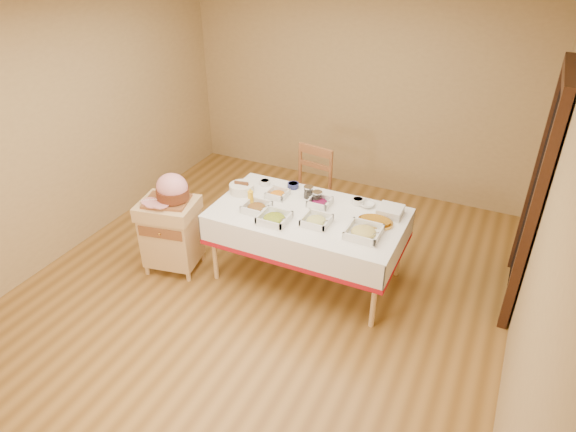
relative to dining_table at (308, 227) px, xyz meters
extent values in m
plane|color=olive|center=(-0.30, -0.30, -0.60)|extent=(5.00, 5.00, 0.00)
plane|color=white|center=(-0.30, -0.30, 2.00)|extent=(5.00, 5.00, 0.00)
plane|color=tan|center=(-0.30, 2.20, 0.70)|extent=(4.50, 0.00, 4.50)
plane|color=tan|center=(-0.30, -2.80, 0.70)|extent=(4.50, 0.00, 4.50)
plane|color=tan|center=(-2.55, -0.30, 0.70)|extent=(0.00, 5.00, 5.00)
plane|color=tan|center=(1.95, -0.30, 0.70)|extent=(0.00, 5.00, 5.00)
cube|color=black|center=(1.91, 0.60, 0.45)|extent=(0.06, 0.90, 2.10)
cube|color=#3B1F12|center=(1.89, 0.10, 0.45)|extent=(0.08, 0.10, 2.10)
cube|color=#3B1F12|center=(1.89, 1.10, 0.45)|extent=(0.08, 0.10, 2.10)
cube|color=#3B1F12|center=(1.89, 0.60, 1.55)|extent=(0.08, 1.10, 0.10)
cube|color=#DFB77B|center=(0.00, 0.00, 0.13)|extent=(1.80, 1.00, 0.04)
cylinder|color=#DFB77B|center=(-0.82, -0.42, -0.24)|extent=(0.05, 0.05, 0.71)
cylinder|color=#DFB77B|center=(-0.82, 0.42, -0.24)|extent=(0.05, 0.05, 0.71)
cylinder|color=#DFB77B|center=(0.82, -0.42, -0.24)|extent=(0.05, 0.05, 0.71)
cylinder|color=#DFB77B|center=(0.82, 0.42, -0.24)|extent=(0.05, 0.05, 0.71)
cube|color=white|center=(0.00, 0.00, 0.16)|extent=(1.82, 1.02, 0.01)
cube|color=#DFB77B|center=(-1.31, -0.44, -0.23)|extent=(0.58, 0.51, 0.55)
cube|color=#DFB77B|center=(-1.31, -0.44, 0.11)|extent=(0.63, 0.55, 0.14)
cube|color=brown|center=(-1.31, -0.66, -0.05)|extent=(0.45, 0.10, 0.11)
sphere|color=gold|center=(-1.31, -0.67, -0.05)|extent=(0.03, 0.03, 0.03)
cylinder|color=#DFB77B|center=(-1.54, -0.63, -0.55)|extent=(0.05, 0.05, 0.09)
cylinder|color=#DFB77B|center=(-1.54, -0.26, -0.55)|extent=(0.05, 0.05, 0.09)
cylinder|color=#DFB77B|center=(-1.08, -0.63, -0.55)|extent=(0.05, 0.05, 0.09)
cylinder|color=#DFB77B|center=(-1.08, -0.26, -0.55)|extent=(0.05, 0.05, 0.09)
cube|color=brown|center=(-0.34, 0.71, -0.09)|extent=(0.52, 0.50, 0.03)
cylinder|color=brown|center=(-0.56, 0.54, -0.35)|extent=(0.04, 0.04, 0.49)
cylinder|color=brown|center=(-0.51, 0.94, -0.35)|extent=(0.04, 0.04, 0.49)
cylinder|color=brown|center=(-0.17, 0.49, -0.35)|extent=(0.04, 0.04, 0.49)
cylinder|color=brown|center=(-0.11, 0.88, -0.35)|extent=(0.04, 0.04, 0.49)
cylinder|color=brown|center=(-0.51, 0.94, 0.16)|extent=(0.04, 0.04, 0.53)
cylinder|color=brown|center=(-0.11, 0.88, 0.16)|extent=(0.04, 0.04, 0.53)
cube|color=brown|center=(-0.31, 0.91, 0.38)|extent=(0.42, 0.09, 0.10)
cube|color=brown|center=(-1.31, -0.44, 0.19)|extent=(0.42, 0.33, 0.03)
ellipsoid|color=pink|center=(-1.26, -0.40, 0.34)|extent=(0.31, 0.28, 0.27)
cylinder|color=#632E16|center=(-1.26, -0.40, 0.27)|extent=(0.32, 0.32, 0.10)
cube|color=silver|center=(-1.36, -0.61, 0.21)|extent=(0.26, 0.12, 0.00)
cylinder|color=silver|center=(-1.40, -0.50, 0.22)|extent=(0.30, 0.09, 0.01)
cube|color=silver|center=(-0.46, -0.18, 0.17)|extent=(0.24, 0.24, 0.01)
ellipsoid|color=#A2121C|center=(-0.46, -0.18, 0.19)|extent=(0.18, 0.18, 0.06)
cylinder|color=silver|center=(-0.41, -0.20, 0.20)|extent=(0.14, 0.01, 0.10)
cube|color=silver|center=(-0.22, -0.29, 0.17)|extent=(0.27, 0.27, 0.02)
ellipsoid|color=gold|center=(-0.22, -0.29, 0.19)|extent=(0.20, 0.20, 0.07)
cylinder|color=silver|center=(-0.16, -0.31, 0.20)|extent=(0.15, 0.01, 0.11)
cube|color=silver|center=(0.15, -0.15, 0.17)|extent=(0.25, 0.25, 0.01)
ellipsoid|color=#C2C368|center=(0.15, -0.15, 0.19)|extent=(0.19, 0.19, 0.07)
cylinder|color=silver|center=(0.20, -0.18, 0.19)|extent=(0.14, 0.01, 0.10)
cube|color=silver|center=(0.60, -0.16, 0.17)|extent=(0.30, 0.30, 0.02)
ellipsoid|color=tan|center=(0.60, -0.16, 0.20)|extent=(0.23, 0.23, 0.08)
cylinder|color=silver|center=(0.67, -0.19, 0.20)|extent=(0.15, 0.01, 0.11)
cube|color=silver|center=(-0.40, 0.15, 0.17)|extent=(0.20, 0.20, 0.01)
ellipsoid|color=orange|center=(-0.40, 0.15, 0.19)|extent=(0.15, 0.15, 0.05)
cylinder|color=silver|center=(-0.36, 0.13, 0.19)|extent=(0.13, 0.01, 0.10)
cube|color=silver|center=(0.05, 0.18, 0.17)|extent=(0.21, 0.21, 0.01)
ellipsoid|color=maroon|center=(0.05, 0.18, 0.19)|extent=(0.16, 0.16, 0.06)
cylinder|color=silver|center=(0.09, 0.15, 0.19)|extent=(0.14, 0.01, 0.10)
cylinder|color=silver|center=(-0.64, 0.33, 0.19)|extent=(0.11, 0.11, 0.05)
cylinder|color=black|center=(-0.64, 0.33, 0.20)|extent=(0.09, 0.09, 0.02)
cylinder|color=navy|center=(-0.34, 0.40, 0.19)|extent=(0.12, 0.12, 0.05)
cylinder|color=maroon|center=(-0.34, 0.40, 0.20)|extent=(0.10, 0.10, 0.02)
cylinder|color=silver|center=(0.37, 0.36, 0.19)|extent=(0.12, 0.12, 0.06)
cylinder|color=orange|center=(0.37, 0.36, 0.21)|extent=(0.09, 0.09, 0.02)
imported|color=silver|center=(-0.06, 0.31, 0.18)|extent=(0.18, 0.18, 0.04)
imported|color=silver|center=(0.47, 0.35, 0.18)|extent=(0.19, 0.19, 0.05)
cylinder|color=silver|center=(-0.11, 0.27, 0.22)|extent=(0.09, 0.09, 0.11)
cylinder|color=silver|center=(-0.11, 0.27, 0.28)|extent=(0.10, 0.10, 0.01)
cylinder|color=black|center=(-0.11, 0.27, 0.20)|extent=(0.08, 0.08, 0.08)
cylinder|color=silver|center=(0.01, 0.20, 0.22)|extent=(0.09, 0.09, 0.11)
cylinder|color=silver|center=(0.01, 0.20, 0.28)|extent=(0.10, 0.10, 0.01)
cylinder|color=black|center=(0.01, 0.20, 0.20)|extent=(0.08, 0.08, 0.08)
cylinder|color=yellow|center=(-0.57, -0.09, 0.23)|extent=(0.06, 0.06, 0.14)
cone|color=yellow|center=(-0.57, -0.09, 0.32)|extent=(0.04, 0.04, 0.03)
cylinder|color=white|center=(-0.77, 0.08, 0.21)|extent=(0.25, 0.25, 0.09)
cube|color=silver|center=(0.72, 0.29, 0.17)|extent=(0.22, 0.22, 0.01)
cube|color=silver|center=(0.72, 0.29, 0.18)|extent=(0.22, 0.22, 0.01)
cube|color=silver|center=(0.72, 0.29, 0.20)|extent=(0.22, 0.22, 0.01)
cube|color=silver|center=(0.72, 0.29, 0.21)|extent=(0.22, 0.22, 0.01)
cube|color=silver|center=(0.72, 0.29, 0.22)|extent=(0.22, 0.22, 0.01)
cube|color=silver|center=(0.72, 0.29, 0.24)|extent=(0.22, 0.22, 0.01)
ellipsoid|color=gold|center=(0.64, 0.08, 0.18)|extent=(0.33, 0.23, 0.03)
ellipsoid|color=#9F6611|center=(0.64, 0.08, 0.19)|extent=(0.28, 0.20, 0.03)
camera|label=1|loc=(1.63, -3.87, 2.65)|focal=32.00mm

